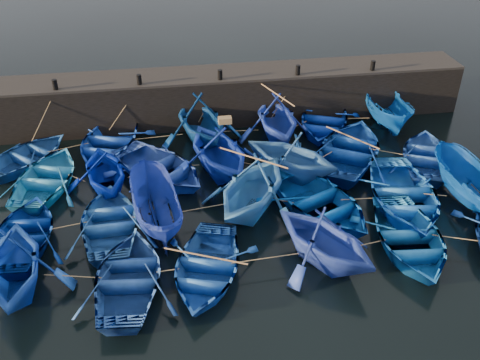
{
  "coord_description": "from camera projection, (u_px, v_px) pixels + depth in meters",
  "views": [
    {
      "loc": [
        -2.95,
        -15.48,
        13.05
      ],
      "look_at": [
        0.0,
        3.2,
        0.7
      ],
      "focal_mm": 40.0,
      "sensor_mm": 36.0,
      "label": 1
    }
  ],
  "objects": [
    {
      "name": "boat_22",
      "position": [
        206.0,
        267.0,
        18.37
      ],
      "size": [
        4.55,
        5.44,
        0.97
      ],
      "primitive_type": "imported",
      "rotation": [
        0.0,
        0.0,
        -0.29
      ],
      "color": "blue",
      "rests_on": "ground"
    },
    {
      "name": "ground",
      "position": [
        253.0,
        241.0,
        20.32
      ],
      "size": [
        120.0,
        120.0,
        0.0
      ],
      "primitive_type": "plane",
      "color": "black",
      "rests_on": "ground"
    },
    {
      "name": "boat_1",
      "position": [
        108.0,
        142.0,
        25.69
      ],
      "size": [
        5.13,
        6.14,
        1.1
      ],
      "primitive_type": "imported",
      "rotation": [
        0.0,
        0.0,
        -0.29
      ],
      "color": "#143EB2",
      "rests_on": "ground"
    },
    {
      "name": "boat_17",
      "position": [
        319.0,
        202.0,
        21.51
      ],
      "size": [
        5.69,
        6.45,
        1.11
      ],
      "primitive_type": "imported",
      "rotation": [
        0.0,
        0.0,
        0.43
      ],
      "color": "#023E8F",
      "rests_on": "ground"
    },
    {
      "name": "boat_13",
      "position": [
        25.0,
        234.0,
        19.94
      ],
      "size": [
        3.55,
        4.75,
        0.94
      ],
      "primitive_type": "imported",
      "rotation": [
        0.0,
        0.0,
        3.08
      ],
      "color": "navy",
      "rests_on": "ground"
    },
    {
      "name": "boat_18",
      "position": [
        403.0,
        195.0,
        21.86
      ],
      "size": [
        4.74,
        6.11,
        1.16
      ],
      "primitive_type": "imported",
      "rotation": [
        0.0,
        0.0,
        -0.14
      ],
      "color": "blue",
      "rests_on": "ground"
    },
    {
      "name": "boat_24",
      "position": [
        409.0,
        238.0,
        19.64
      ],
      "size": [
        4.05,
        5.34,
        1.04
      ],
      "primitive_type": "imported",
      "rotation": [
        0.0,
        0.0,
        -0.09
      ],
      "color": "blue",
      "rests_on": "ground"
    },
    {
      "name": "boat_14",
      "position": [
        111.0,
        221.0,
        20.54
      ],
      "size": [
        3.57,
        4.87,
        0.98
      ],
      "primitive_type": "imported",
      "rotation": [
        0.0,
        0.0,
        3.18
      ],
      "color": "#205393",
      "rests_on": "ground"
    },
    {
      "name": "boat_8",
      "position": [
        159.0,
        168.0,
        23.7
      ],
      "size": [
        6.15,
        6.37,
        1.08
      ],
      "primitive_type": "imported",
      "rotation": [
        0.0,
        0.0,
        0.68
      ],
      "color": "#204091",
      "rests_on": "ground"
    },
    {
      "name": "bollard_2",
      "position": [
        220.0,
        75.0,
        26.69
      ],
      "size": [
        0.24,
        0.24,
        0.5
      ],
      "primitive_type": "cylinder",
      "color": "black",
      "rests_on": "quay_top"
    },
    {
      "name": "quay_wall",
      "position": [
        219.0,
        97.0,
        28.32
      ],
      "size": [
        26.0,
        2.5,
        2.5
      ],
      "primitive_type": "cube",
      "color": "black",
      "rests_on": "ground"
    },
    {
      "name": "loose_oars",
      "position": [
        278.0,
        154.0,
        22.24
      ],
      "size": [
        9.78,
        11.62,
        1.65
      ],
      "color": "#99724C",
      "rests_on": "ground"
    },
    {
      "name": "boat_12",
      "position": [
        427.0,
        155.0,
        24.73
      ],
      "size": [
        4.96,
        5.63,
        0.97
      ],
      "primitive_type": "imported",
      "rotation": [
        0.0,
        0.0,
        2.72
      ],
      "color": "#224FA1",
      "rests_on": "ground"
    },
    {
      "name": "boat_9",
      "position": [
        219.0,
        149.0,
        23.61
      ],
      "size": [
        5.39,
        5.85,
        2.55
      ],
      "primitive_type": "imported",
      "rotation": [
        0.0,
        0.0,
        3.43
      ],
      "color": "#0E2C9F",
      "rests_on": "ground"
    },
    {
      "name": "bollard_0",
      "position": [
        55.0,
        85.0,
        25.65
      ],
      "size": [
        0.24,
        0.24,
        0.5
      ],
      "primitive_type": "cylinder",
      "color": "black",
      "rests_on": "quay_top"
    },
    {
      "name": "boat_23",
      "position": [
        325.0,
        238.0,
        18.67
      ],
      "size": [
        5.47,
        5.64,
        2.27
      ],
      "primitive_type": "imported",
      "rotation": [
        0.0,
        0.0,
        0.58
      ],
      "color": "#253FA5",
      "rests_on": "ground"
    },
    {
      "name": "boat_15",
      "position": [
        155.0,
        207.0,
        20.62
      ],
      "size": [
        2.44,
        4.87,
        1.8
      ],
      "primitive_type": "imported",
      "rotation": [
        0.0,
        0.0,
        3.29
      ],
      "color": "navy",
      "rests_on": "ground"
    },
    {
      "name": "boat_4",
      "position": [
        323.0,
        120.0,
        27.64
      ],
      "size": [
        5.35,
        6.1,
        1.05
      ],
      "primitive_type": "imported",
      "rotation": [
        0.0,
        0.0,
        -0.41
      ],
      "color": "navy",
      "rests_on": "ground"
    },
    {
      "name": "boat_21",
      "position": [
        130.0,
        276.0,
        17.99
      ],
      "size": [
        3.84,
        5.04,
        0.98
      ],
      "primitive_type": "imported",
      "rotation": [
        0.0,
        0.0,
        3.04
      ],
      "color": "navy",
      "rests_on": "ground"
    },
    {
      "name": "boat_16",
      "position": [
        253.0,
        186.0,
        21.16
      ],
      "size": [
        6.22,
        6.38,
        2.55
      ],
      "primitive_type": "imported",
      "rotation": [
        0.0,
        0.0,
        -0.61
      ],
      "color": "blue",
      "rests_on": "ground"
    },
    {
      "name": "bollard_4",
      "position": [
        373.0,
        66.0,
        27.74
      ],
      "size": [
        0.24,
        0.24,
        0.5
      ],
      "primitive_type": "cylinder",
      "color": "black",
      "rests_on": "quay_top"
    },
    {
      "name": "boat_5",
      "position": [
        387.0,
        110.0,
        27.73
      ],
      "size": [
        2.07,
        4.92,
        1.87
      ],
      "primitive_type": "imported",
      "rotation": [
        0.0,
        0.0,
        -0.05
      ],
      "color": "#064597",
      "rests_on": "ground"
    },
    {
      "name": "quay_top",
      "position": [
        218.0,
        74.0,
        27.61
      ],
      "size": [
        26.0,
        2.5,
        0.12
      ],
      "primitive_type": "cube",
      "color": "black",
      "rests_on": "quay_wall"
    },
    {
      "name": "boat_7",
      "position": [
        105.0,
        170.0,
        22.62
      ],
      "size": [
        4.15,
        4.57,
        2.08
      ],
      "primitive_type": "imported",
      "rotation": [
        0.0,
        0.0,
        3.35
      ],
      "color": "#001B95",
      "rests_on": "ground"
    },
    {
      "name": "bollard_1",
      "position": [
        139.0,
        79.0,
        26.17
      ],
      "size": [
        0.24,
        0.24,
        0.5
      ],
      "primitive_type": "cylinder",
      "color": "black",
      "rests_on": "quay_top"
    },
    {
      "name": "boat_0",
      "position": [
        28.0,
        155.0,
        24.79
      ],
      "size": [
        5.23,
        5.33,
        0.9
      ],
      "primitive_type": "imported",
      "rotation": [
        0.0,
        0.0,
        2.41
      ],
      "color": "navy",
      "rests_on": "ground"
    },
    {
      "name": "bollard_3",
      "position": [
        298.0,
        70.0,
        27.21
      ],
      "size": [
        0.24,
        0.24,
        0.5
      ],
      "primitive_type": "cylinder",
      "color": "black",
      "rests_on": "quay_top"
    },
    {
      "name": "boat_2",
      "position": [
        200.0,
        120.0,
        26.04
      ],
      "size": [
        5.14,
        5.66,
        2.57
      ],
      "primitive_type": "imported",
      "rotation": [
        0.0,
        0.0,
        0.21
      ],
      "color": "navy",
      "rests_on": "ground"
    },
    {
      "name": "boat_10",
      "position": [
        291.0,
        154.0,
        23.46
      ],
      "size": [
        5.84,
        5.79,
        2.33
      ],
      "primitive_type": "imported",
      "rotation": [
        0.0,
        0.0,
        3.99
      ],
      "color": "#2C61A8",
      "rests_on": "ground"
    },
    {
      "name": "boat_20",
      "position": [
        12.0,
        264.0,
        17.51
      ],
      "size": [
        4.35,
        4.88,
        2.34
      ],
      "primitive_type": "imported",
      "rotation": [
        0.0,
        0.0,
        0.12
      ],
      "color": "#1240AE",
      "rests_on": "ground"
    },
    {
      "name": "wooden_crate",
      "position": [
        225.0,
        120.0,
        22.88
      ],
      "size": [
        0.57,
        0.35,
        0.27
      ],
      "primitive_type": "cube",
      "color": "olive",
      "rests_on": "boat_9"
    },
    {
      "name": "mooring_ropes",
      "position": [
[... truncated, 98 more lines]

